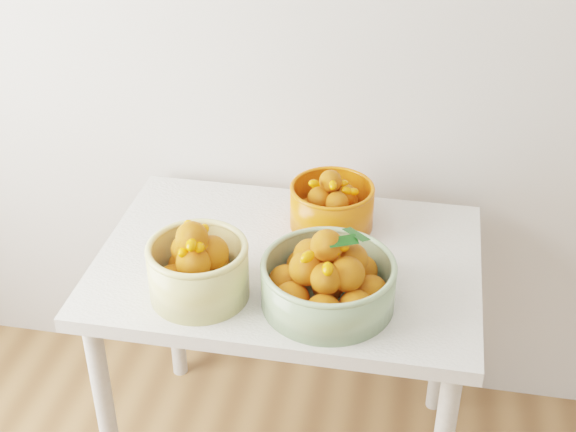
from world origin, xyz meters
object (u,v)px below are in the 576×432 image
bowl_green (328,280)px  bowl_cream (198,268)px  table (288,287)px  bowl_orange (332,205)px

bowl_green → bowl_cream: bearing=-176.0°
table → bowl_cream: size_ratio=3.94×
bowl_cream → bowl_green: bowl_cream is taller
bowl_green → bowl_orange: bowl_green is taller
table → bowl_orange: bowl_orange is taller
bowl_cream → bowl_green: size_ratio=0.65×
bowl_cream → bowl_green: 0.32m
bowl_orange → table: bearing=-116.4°
bowl_green → bowl_orange: 0.35m
table → bowl_orange: 0.26m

